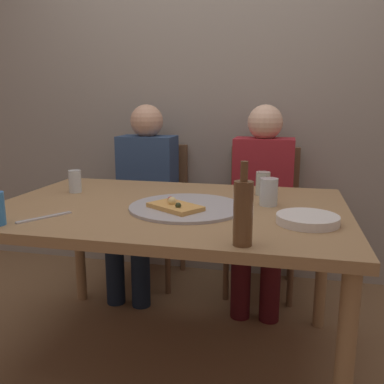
{
  "coord_description": "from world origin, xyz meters",
  "views": [
    {
      "loc": [
        0.49,
        -1.67,
        1.18
      ],
      "look_at": [
        0.09,
        0.06,
        0.79
      ],
      "focal_mm": 38.53,
      "sensor_mm": 36.0,
      "label": 1
    }
  ],
  "objects_px": {
    "chair_right": "(262,209)",
    "guest_in_sweater": "(144,189)",
    "pizza_tray": "(187,207)",
    "plate_stack": "(308,219)",
    "dining_table": "(170,221)",
    "wine_glass": "(75,181)",
    "pizza_slice_last": "(175,206)",
    "guest_in_beanie": "(262,195)",
    "wine_bottle": "(243,212)",
    "table_knife": "(44,217)",
    "chair_left": "(152,203)",
    "tumbler_near": "(269,192)",
    "tumbler_far": "(263,183)"
  },
  "relations": [
    {
      "from": "chair_right",
      "to": "guest_in_sweater",
      "type": "height_order",
      "value": "guest_in_sweater"
    },
    {
      "from": "dining_table",
      "to": "wine_glass",
      "type": "height_order",
      "value": "wine_glass"
    },
    {
      "from": "dining_table",
      "to": "chair_right",
      "type": "height_order",
      "value": "chair_right"
    },
    {
      "from": "pizza_slice_last",
      "to": "chair_right",
      "type": "relative_size",
      "value": 0.28
    },
    {
      "from": "plate_stack",
      "to": "wine_glass",
      "type": "bearing_deg",
      "value": 164.62
    },
    {
      "from": "dining_table",
      "to": "plate_stack",
      "type": "relative_size",
      "value": 6.6
    },
    {
      "from": "wine_glass",
      "to": "table_knife",
      "type": "bearing_deg",
      "value": -75.81
    },
    {
      "from": "pizza_slice_last",
      "to": "plate_stack",
      "type": "height_order",
      "value": "pizza_slice_last"
    },
    {
      "from": "dining_table",
      "to": "wine_glass",
      "type": "bearing_deg",
      "value": 164.58
    },
    {
      "from": "chair_right",
      "to": "wine_bottle",
      "type": "bearing_deg",
      "value": 90.51
    },
    {
      "from": "chair_right",
      "to": "guest_in_beanie",
      "type": "height_order",
      "value": "guest_in_beanie"
    },
    {
      "from": "chair_left",
      "to": "chair_right",
      "type": "distance_m",
      "value": 0.75
    },
    {
      "from": "plate_stack",
      "to": "tumbler_near",
      "type": "bearing_deg",
      "value": 121.75
    },
    {
      "from": "pizza_tray",
      "to": "chair_right",
      "type": "bearing_deg",
      "value": 74.42
    },
    {
      "from": "wine_bottle",
      "to": "chair_left",
      "type": "height_order",
      "value": "wine_bottle"
    },
    {
      "from": "pizza_tray",
      "to": "tumbler_far",
      "type": "relative_size",
      "value": 4.33
    },
    {
      "from": "tumbler_far",
      "to": "guest_in_beanie",
      "type": "relative_size",
      "value": 0.1
    },
    {
      "from": "pizza_slice_last",
      "to": "tumbler_near",
      "type": "relative_size",
      "value": 2.15
    },
    {
      "from": "wine_bottle",
      "to": "pizza_slice_last",
      "type": "bearing_deg",
      "value": 132.35
    },
    {
      "from": "plate_stack",
      "to": "chair_right",
      "type": "height_order",
      "value": "chair_right"
    },
    {
      "from": "wine_glass",
      "to": "wine_bottle",
      "type": "bearing_deg",
      "value": -33.45
    },
    {
      "from": "dining_table",
      "to": "guest_in_sweater",
      "type": "height_order",
      "value": "guest_in_sweater"
    },
    {
      "from": "pizza_slice_last",
      "to": "tumbler_far",
      "type": "height_order",
      "value": "tumbler_far"
    },
    {
      "from": "dining_table",
      "to": "chair_left",
      "type": "xyz_separation_m",
      "value": [
        -0.39,
        0.91,
        -0.16
      ]
    },
    {
      "from": "tumbler_near",
      "to": "chair_right",
      "type": "bearing_deg",
      "value": 94.63
    },
    {
      "from": "dining_table",
      "to": "tumbler_near",
      "type": "relative_size",
      "value": 12.71
    },
    {
      "from": "tumbler_far",
      "to": "table_knife",
      "type": "height_order",
      "value": "tumbler_far"
    },
    {
      "from": "table_knife",
      "to": "tumbler_near",
      "type": "bearing_deg",
      "value": -32.16
    },
    {
      "from": "wine_bottle",
      "to": "guest_in_beanie",
      "type": "height_order",
      "value": "guest_in_beanie"
    },
    {
      "from": "pizza_tray",
      "to": "chair_left",
      "type": "relative_size",
      "value": 0.54
    },
    {
      "from": "plate_stack",
      "to": "guest_in_beanie",
      "type": "xyz_separation_m",
      "value": [
        -0.22,
        0.92,
        -0.12
      ]
    },
    {
      "from": "pizza_tray",
      "to": "tumbler_near",
      "type": "relative_size",
      "value": 4.08
    },
    {
      "from": "pizza_tray",
      "to": "plate_stack",
      "type": "relative_size",
      "value": 2.12
    },
    {
      "from": "wine_bottle",
      "to": "guest_in_sweater",
      "type": "xyz_separation_m",
      "value": [
        -0.76,
        1.21,
        -0.21
      ]
    },
    {
      "from": "wine_bottle",
      "to": "pizza_tray",
      "type": "bearing_deg",
      "value": 124.61
    },
    {
      "from": "pizza_slice_last",
      "to": "tumbler_far",
      "type": "distance_m",
      "value": 0.52
    },
    {
      "from": "chair_right",
      "to": "tumbler_near",
      "type": "bearing_deg",
      "value": 94.63
    },
    {
      "from": "wine_glass",
      "to": "pizza_tray",
      "type": "bearing_deg",
      "value": -16.94
    },
    {
      "from": "pizza_slice_last",
      "to": "table_knife",
      "type": "bearing_deg",
      "value": -155.9
    },
    {
      "from": "wine_glass",
      "to": "table_knife",
      "type": "xyz_separation_m",
      "value": [
        0.12,
        -0.46,
        -0.05
      ]
    },
    {
      "from": "table_knife",
      "to": "chair_left",
      "type": "distance_m",
      "value": 1.24
    },
    {
      "from": "tumbler_near",
      "to": "plate_stack",
      "type": "height_order",
      "value": "tumbler_near"
    },
    {
      "from": "wine_bottle",
      "to": "tumbler_near",
      "type": "xyz_separation_m",
      "value": [
        0.05,
        0.54,
        -0.05
      ]
    },
    {
      "from": "dining_table",
      "to": "guest_in_beanie",
      "type": "relative_size",
      "value": 1.29
    },
    {
      "from": "tumbler_far",
      "to": "guest_in_beanie",
      "type": "bearing_deg",
      "value": 93.62
    },
    {
      "from": "pizza_tray",
      "to": "wine_bottle",
      "type": "height_order",
      "value": "wine_bottle"
    },
    {
      "from": "pizza_slice_last",
      "to": "wine_bottle",
      "type": "relative_size",
      "value": 0.97
    },
    {
      "from": "pizza_slice_last",
      "to": "guest_in_beanie",
      "type": "bearing_deg",
      "value": 70.78
    },
    {
      "from": "tumbler_near",
      "to": "guest_in_beanie",
      "type": "xyz_separation_m",
      "value": [
        -0.07,
        0.67,
        -0.16
      ]
    },
    {
      "from": "wine_glass",
      "to": "table_knife",
      "type": "relative_size",
      "value": 0.5
    }
  ]
}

